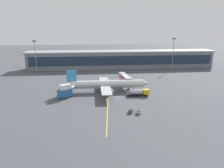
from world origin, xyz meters
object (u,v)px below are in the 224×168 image
Objects in this scene: baggage_cart_1 at (139,111)px; baggage_cart_0 at (131,111)px; catering_lift at (65,91)px; main_airliner at (107,84)px; fuel_tanker at (139,92)px.

baggage_cart_0 is at bearing 158.91° from baggage_cart_1.
baggage_cart_1 is (30.30, -22.57, -2.28)m from catering_lift.
baggage_cart_0 and baggage_cart_1 have the same top height.
baggage_cart_1 is (2.99, -1.15, 0.00)m from baggage_cart_0.
main_airliner is at bearing 103.00° from baggage_cart_0.
catering_lift reaches higher than baggage_cart_0.
main_airliner reaches higher than baggage_cart_1.
fuel_tanker is 35.51m from catering_lift.
main_airliner is 22.02m from catering_lift.
baggage_cart_0 is (6.74, -29.19, -3.19)m from main_airliner.
catering_lift is 2.34× the size of baggage_cart_1.
fuel_tanker is 3.60× the size of baggage_cart_1.
catering_lift is 2.34× the size of baggage_cart_0.
baggage_cart_1 is (-5.16, -21.32, -0.96)m from fuel_tanker.
main_airliner is at bearing 20.71° from catering_lift.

